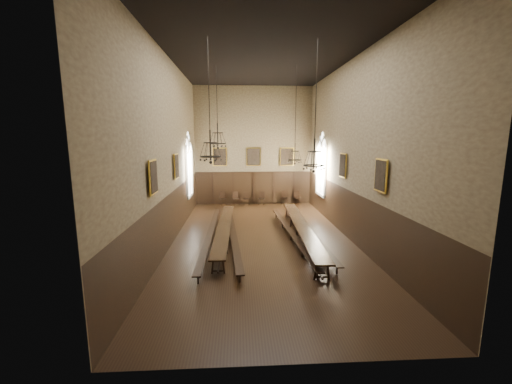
{
  "coord_description": "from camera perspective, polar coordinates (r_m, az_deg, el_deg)",
  "views": [
    {
      "loc": [
        -1.19,
        -15.37,
        5.15
      ],
      "look_at": [
        -0.23,
        1.5,
        2.22
      ],
      "focal_mm": 22.0,
      "sensor_mm": 36.0,
      "label": 1
    }
  ],
  "objects": [
    {
      "name": "floor",
      "position": [
        16.26,
        1.11,
        -8.68
      ],
      "size": [
        9.0,
        18.0,
        0.02
      ],
      "primitive_type": "cube",
      "color": "black",
      "rests_on": "ground"
    },
    {
      "name": "ceiling",
      "position": [
        15.89,
        1.23,
        23.89
      ],
      "size": [
        9.0,
        18.0,
        0.02
      ],
      "primitive_type": "cube",
      "color": "black",
      "rests_on": "ground"
    },
    {
      "name": "wall_back",
      "position": [
        24.42,
        -0.48,
        8.31
      ],
      "size": [
        9.0,
        0.02,
        9.0
      ],
      "primitive_type": "cube",
      "color": "#877853",
      "rests_on": "ground"
    },
    {
      "name": "wall_front",
      "position": [
        6.5,
        7.3,
        4.0
      ],
      "size": [
        9.0,
        0.02,
        9.0
      ],
      "primitive_type": "cube",
      "color": "#877853",
      "rests_on": "ground"
    },
    {
      "name": "wall_left",
      "position": [
        15.74,
        -15.57,
        7.11
      ],
      "size": [
        0.02,
        18.0,
        9.0
      ],
      "primitive_type": "cube",
      "color": "#877853",
      "rests_on": "ground"
    },
    {
      "name": "wall_right",
      "position": [
        16.4,
        17.2,
        7.13
      ],
      "size": [
        0.02,
        18.0,
        9.0
      ],
      "primitive_type": "cube",
      "color": "#877853",
      "rests_on": "ground"
    },
    {
      "name": "wainscot_panelling",
      "position": [
        15.9,
        1.13,
        -4.37
      ],
      "size": [
        9.0,
        18.0,
        2.5
      ],
      "primitive_type": null,
      "color": "black",
      "rests_on": "floor"
    },
    {
      "name": "table_left",
      "position": [
        16.29,
        -5.76,
        -7.32
      ],
      "size": [
        0.8,
        9.24,
        0.72
      ],
      "rotation": [
        0.0,
        0.0,
        -0.02
      ],
      "color": "black",
      "rests_on": "floor"
    },
    {
      "name": "table_right",
      "position": [
        16.27,
        8.26,
        -7.25
      ],
      "size": [
        1.11,
        10.23,
        0.8
      ],
      "rotation": [
        0.0,
        0.0,
        -0.04
      ],
      "color": "black",
      "rests_on": "floor"
    },
    {
      "name": "bench_left_outer",
      "position": [
        16.23,
        -8.25,
        -7.66
      ],
      "size": [
        0.39,
        10.52,
        0.47
      ],
      "rotation": [
        0.0,
        0.0,
        -0.01
      ],
      "color": "black",
      "rests_on": "floor"
    },
    {
      "name": "bench_left_inner",
      "position": [
        16.14,
        -4.2,
        -7.69
      ],
      "size": [
        1.0,
        10.42,
        0.47
      ],
      "rotation": [
        0.0,
        0.0,
        0.07
      ],
      "color": "black",
      "rests_on": "floor"
    },
    {
      "name": "bench_right_inner",
      "position": [
        16.18,
        6.38,
        -7.73
      ],
      "size": [
        0.77,
        9.89,
        0.45
      ],
      "rotation": [
        0.0,
        0.0,
        0.05
      ],
      "color": "black",
      "rests_on": "floor"
    },
    {
      "name": "bench_right_outer",
      "position": [
        16.7,
        9.72,
        -7.29
      ],
      "size": [
        0.4,
        9.65,
        0.43
      ],
      "rotation": [
        0.0,
        0.0,
        0.01
      ],
      "color": "black",
      "rests_on": "floor"
    },
    {
      "name": "chair_1",
      "position": [
        24.41,
        -6.01,
        -1.66
      ],
      "size": [
        0.58,
        0.58,
        1.03
      ],
      "rotation": [
        0.0,
        0.0,
        0.34
      ],
      "color": "black",
      "rests_on": "floor"
    },
    {
      "name": "chair_2",
      "position": [
        24.43,
        -3.68,
        -1.64
      ],
      "size": [
        0.55,
        0.55,
        0.99
      ],
      "rotation": [
        0.0,
        0.0,
        0.31
      ],
      "color": "black",
      "rests_on": "floor"
    },
    {
      "name": "chair_3",
      "position": [
        24.34,
        -1.75,
        -1.67
      ],
      "size": [
        0.44,
        0.44,
        0.98
      ],
      "rotation": [
        0.0,
        0.0,
        -0.01
      ],
      "color": "black",
      "rests_on": "floor"
    },
    {
      "name": "chair_4",
      "position": [
        24.41,
        1.0,
        -1.62
      ],
      "size": [
        0.56,
        0.56,
        1.0
      ],
      "rotation": [
        0.0,
        0.0,
        -0.32
      ],
      "color": "black",
      "rests_on": "floor"
    },
    {
      "name": "chair_6",
      "position": [
        24.68,
        5.14,
        -1.5
      ],
      "size": [
        0.55,
        0.55,
        1.04
      ],
      "rotation": [
        0.0,
        0.0,
        -0.23
      ],
      "color": "black",
      "rests_on": "floor"
    },
    {
      "name": "chair_7",
      "position": [
        24.89,
        7.55,
        -1.48
      ],
      "size": [
        0.56,
        0.56,
        1.0
      ],
      "rotation": [
        0.0,
        0.0,
        0.34
      ],
      "color": "black",
      "rests_on": "floor"
    },
    {
      "name": "chandelier_back_left",
      "position": [
        17.78,
        -6.98,
        9.61
      ],
      "size": [
        0.91,
        0.91,
        4.33
      ],
      "color": "black",
      "rests_on": "ceiling"
    },
    {
      "name": "chandelier_back_right",
      "position": [
        17.83,
        7.09,
        7.09
      ],
      "size": [
        0.76,
        0.76,
        5.22
      ],
      "color": "black",
      "rests_on": "ceiling"
    },
    {
      "name": "chandelier_front_left",
      "position": [
        12.96,
        -8.31,
        7.74
      ],
      "size": [
        0.87,
        0.87,
        4.76
      ],
      "color": "black",
      "rests_on": "ceiling"
    },
    {
      "name": "chandelier_front_right",
      "position": [
        13.35,
        10.52,
        6.14
      ],
      "size": [
        0.9,
        0.9,
        5.15
      ],
      "color": "black",
      "rests_on": "ceiling"
    },
    {
      "name": "portrait_back_0",
      "position": [
        24.33,
        -6.62,
        6.35
      ],
      "size": [
        1.1,
        0.12,
        1.4
      ],
      "color": "gold",
      "rests_on": "wall_back"
    },
    {
      "name": "portrait_back_1",
      "position": [
        24.32,
        -0.46,
        6.42
      ],
      "size": [
        1.1,
        0.12,
        1.4
      ],
      "color": "gold",
      "rests_on": "wall_back"
    },
    {
      "name": "portrait_back_2",
      "position": [
        24.59,
        5.64,
        6.41
      ],
      "size": [
        1.1,
        0.12,
        1.4
      ],
      "color": "gold",
      "rests_on": "wall_back"
    },
    {
      "name": "portrait_left_0",
      "position": [
        16.74,
        -14.29,
        4.56
      ],
      "size": [
        0.12,
        1.0,
        1.3
      ],
      "color": "gold",
      "rests_on": "wall_left"
    },
    {
      "name": "portrait_left_1",
      "position": [
        12.38,
        -18.2,
        2.61
      ],
      "size": [
        0.12,
        1.0,
        1.3
      ],
      "color": "gold",
      "rests_on": "wall_left"
    },
    {
      "name": "portrait_right_0",
      "position": [
        17.35,
        15.52,
        4.68
      ],
      "size": [
        0.12,
        1.0,
        1.3
      ],
      "color": "gold",
      "rests_on": "wall_right"
    },
    {
      "name": "portrait_right_1",
      "position": [
        13.19,
        21.76,
        2.82
      ],
      "size": [
        0.12,
        1.0,
        1.3
      ],
      "color": "gold",
      "rests_on": "wall_right"
    },
    {
      "name": "window_right",
      "position": [
        21.68,
        11.81,
        5.0
      ],
      "size": [
        0.2,
        2.2,
        4.6
      ],
      "primitive_type": null,
      "color": "white",
      "rests_on": "wall_right"
    },
    {
      "name": "window_left",
      "position": [
        21.19,
        -12.09,
        4.88
      ],
      "size": [
        0.2,
        2.2,
        4.6
      ],
      "primitive_type": null,
      "color": "white",
      "rests_on": "wall_left"
    }
  ]
}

